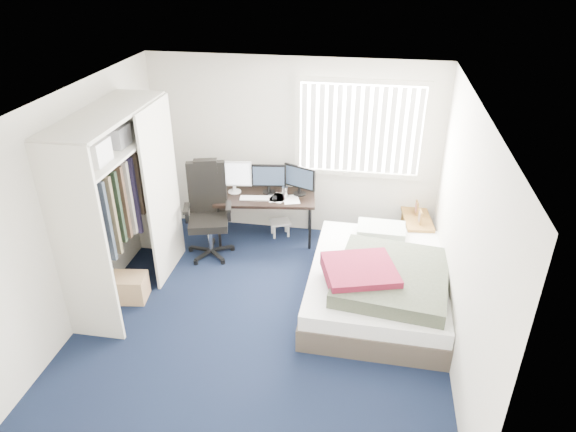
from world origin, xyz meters
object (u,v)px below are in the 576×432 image
(bed, at_px, (378,282))
(nightstand, at_px, (417,221))
(desk, at_px, (266,192))
(office_chair, at_px, (209,219))

(bed, bearing_deg, nightstand, 69.62)
(desk, bearing_deg, bed, -38.50)
(nightstand, bearing_deg, bed, -110.38)
(office_chair, relative_size, bed, 0.61)
(office_chair, height_order, bed, office_chair)
(desk, bearing_deg, office_chair, -144.05)
(desk, relative_size, office_chair, 1.11)
(desk, distance_m, nightstand, 2.10)
(desk, distance_m, office_chair, 0.86)
(desk, height_order, bed, desk)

